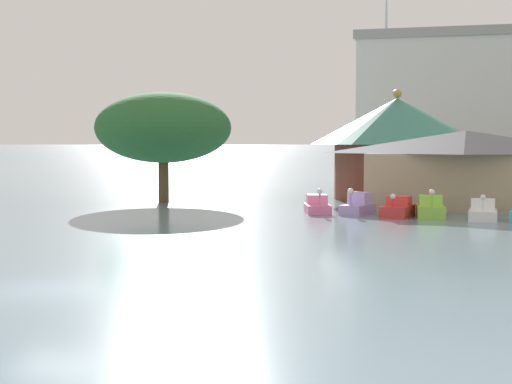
{
  "coord_description": "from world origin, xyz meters",
  "views": [
    {
      "loc": [
        12.83,
        -22.22,
        4.58
      ],
      "look_at": [
        2.19,
        15.71,
        2.1
      ],
      "focal_mm": 57.04,
      "sensor_mm": 36.0,
      "label": 1
    }
  ],
  "objects_px": {
    "green_roof_pavilion": "(397,141)",
    "background_building_block": "(506,108)",
    "boathouse": "(465,168)",
    "shoreline_tree_tall_left": "(163,128)",
    "distant_broadcast_tower": "(386,52)",
    "pedal_boat_lavender": "(358,205)",
    "pedal_boat_red": "(398,209)",
    "pedal_boat_pink": "(317,206)",
    "pedal_boat_lime": "(430,209)",
    "pedal_boat_white": "(483,212)"
  },
  "relations": [
    {
      "from": "pedal_boat_pink",
      "to": "boathouse",
      "type": "bearing_deg",
      "value": 103.98
    },
    {
      "from": "pedal_boat_white",
      "to": "distant_broadcast_tower",
      "type": "relative_size",
      "value": 0.02
    },
    {
      "from": "pedal_boat_lavender",
      "to": "pedal_boat_lime",
      "type": "bearing_deg",
      "value": 89.93
    },
    {
      "from": "pedal_boat_pink",
      "to": "shoreline_tree_tall_left",
      "type": "relative_size",
      "value": 0.31
    },
    {
      "from": "boathouse",
      "to": "shoreline_tree_tall_left",
      "type": "bearing_deg",
      "value": 178.72
    },
    {
      "from": "pedal_boat_lavender",
      "to": "green_roof_pavilion",
      "type": "relative_size",
      "value": 0.22
    },
    {
      "from": "distant_broadcast_tower",
      "to": "pedal_boat_lime",
      "type": "bearing_deg",
      "value": -82.93
    },
    {
      "from": "pedal_boat_lavender",
      "to": "shoreline_tree_tall_left",
      "type": "height_order",
      "value": "shoreline_tree_tall_left"
    },
    {
      "from": "pedal_boat_lavender",
      "to": "shoreline_tree_tall_left",
      "type": "bearing_deg",
      "value": -96.66
    },
    {
      "from": "pedal_boat_lavender",
      "to": "pedal_boat_white",
      "type": "distance_m",
      "value": 7.78
    },
    {
      "from": "pedal_boat_white",
      "to": "pedal_boat_lavender",
      "type": "bearing_deg",
      "value": -104.6
    },
    {
      "from": "shoreline_tree_tall_left",
      "to": "background_building_block",
      "type": "distance_m",
      "value": 48.08
    },
    {
      "from": "pedal_boat_lime",
      "to": "pedal_boat_white",
      "type": "distance_m",
      "value": 3.11
    },
    {
      "from": "boathouse",
      "to": "pedal_boat_pink",
      "type": "bearing_deg",
      "value": -147.71
    },
    {
      "from": "pedal_boat_red",
      "to": "pedal_boat_pink",
      "type": "bearing_deg",
      "value": -93.96
    },
    {
      "from": "pedal_boat_white",
      "to": "shoreline_tree_tall_left",
      "type": "height_order",
      "value": "shoreline_tree_tall_left"
    },
    {
      "from": "pedal_boat_red",
      "to": "boathouse",
      "type": "distance_m",
      "value": 8.0
    },
    {
      "from": "pedal_boat_pink",
      "to": "distant_broadcast_tower",
      "type": "distance_m",
      "value": 370.39
    },
    {
      "from": "pedal_boat_lavender",
      "to": "pedal_boat_lime",
      "type": "height_order",
      "value": "pedal_boat_lime"
    },
    {
      "from": "pedal_boat_white",
      "to": "boathouse",
      "type": "distance_m",
      "value": 7.77
    },
    {
      "from": "pedal_boat_red",
      "to": "pedal_boat_lavender",
      "type": "bearing_deg",
      "value": -108.86
    },
    {
      "from": "pedal_boat_pink",
      "to": "pedal_boat_white",
      "type": "bearing_deg",
      "value": 62.06
    },
    {
      "from": "pedal_boat_red",
      "to": "background_building_block",
      "type": "distance_m",
      "value": 49.13
    },
    {
      "from": "distant_broadcast_tower",
      "to": "shoreline_tree_tall_left",
      "type": "bearing_deg",
      "value": -85.95
    },
    {
      "from": "shoreline_tree_tall_left",
      "to": "distant_broadcast_tower",
      "type": "xyz_separation_m",
      "value": [
        -25.42,
        359.04,
        43.82
      ]
    },
    {
      "from": "pedal_boat_pink",
      "to": "pedal_boat_red",
      "type": "relative_size",
      "value": 0.99
    },
    {
      "from": "boathouse",
      "to": "distant_broadcast_tower",
      "type": "bearing_deg",
      "value": 97.48
    },
    {
      "from": "pedal_boat_white",
      "to": "green_roof_pavilion",
      "type": "bearing_deg",
      "value": -157.43
    },
    {
      "from": "pedal_boat_pink",
      "to": "distant_broadcast_tower",
      "type": "height_order",
      "value": "distant_broadcast_tower"
    },
    {
      "from": "pedal_boat_white",
      "to": "distant_broadcast_tower",
      "type": "distance_m",
      "value": 373.25
    },
    {
      "from": "boathouse",
      "to": "background_building_block",
      "type": "xyz_separation_m",
      "value": [
        3.52,
        41.27,
        5.56
      ]
    },
    {
      "from": "pedal_boat_red",
      "to": "background_building_block",
      "type": "relative_size",
      "value": 0.1
    },
    {
      "from": "pedal_boat_lime",
      "to": "pedal_boat_white",
      "type": "xyz_separation_m",
      "value": [
        3.01,
        -0.8,
        -0.05
      ]
    },
    {
      "from": "pedal_boat_lavender",
      "to": "shoreline_tree_tall_left",
      "type": "distance_m",
      "value": 17.25
    },
    {
      "from": "pedal_boat_red",
      "to": "pedal_boat_lime",
      "type": "height_order",
      "value": "pedal_boat_lime"
    },
    {
      "from": "pedal_boat_lavender",
      "to": "distant_broadcast_tower",
      "type": "xyz_separation_m",
      "value": [
        -40.86,
        364.91,
        48.82
      ]
    },
    {
      "from": "green_roof_pavilion",
      "to": "background_building_block",
      "type": "bearing_deg",
      "value": 74.81
    },
    {
      "from": "shoreline_tree_tall_left",
      "to": "distant_broadcast_tower",
      "type": "bearing_deg",
      "value": 94.05
    },
    {
      "from": "pedal_boat_lime",
      "to": "shoreline_tree_tall_left",
      "type": "xyz_separation_m",
      "value": [
        -19.96,
        7.02,
        5.01
      ]
    },
    {
      "from": "background_building_block",
      "to": "boathouse",
      "type": "bearing_deg",
      "value": -94.88
    },
    {
      "from": "pedal_boat_white",
      "to": "pedal_boat_lime",
      "type": "bearing_deg",
      "value": -105.0
    },
    {
      "from": "pedal_boat_pink",
      "to": "pedal_boat_lime",
      "type": "bearing_deg",
      "value": 64.36
    },
    {
      "from": "pedal_boat_white",
      "to": "green_roof_pavilion",
      "type": "distance_m",
      "value": 17.53
    },
    {
      "from": "pedal_boat_white",
      "to": "boathouse",
      "type": "xyz_separation_m",
      "value": [
        -1.17,
        7.33,
        2.27
      ]
    },
    {
      "from": "pedal_boat_white",
      "to": "background_building_block",
      "type": "relative_size",
      "value": 0.09
    },
    {
      "from": "pedal_boat_pink",
      "to": "pedal_boat_lavender",
      "type": "xyz_separation_m",
      "value": [
        2.54,
        0.24,
        0.07
      ]
    },
    {
      "from": "pedal_boat_red",
      "to": "pedal_boat_lime",
      "type": "bearing_deg",
      "value": 102.4
    },
    {
      "from": "green_roof_pavilion",
      "to": "shoreline_tree_tall_left",
      "type": "height_order",
      "value": "green_roof_pavilion"
    },
    {
      "from": "pedal_boat_lime",
      "to": "shoreline_tree_tall_left",
      "type": "bearing_deg",
      "value": -116.2
    },
    {
      "from": "pedal_boat_lavender",
      "to": "boathouse",
      "type": "distance_m",
      "value": 8.63
    }
  ]
}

